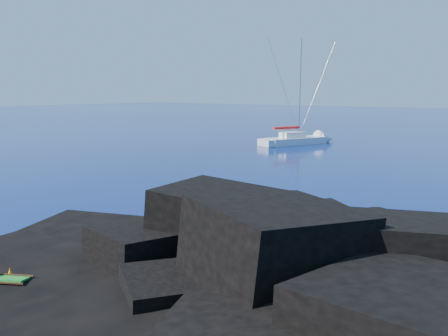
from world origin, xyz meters
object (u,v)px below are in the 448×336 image
object	(u,v)px
marker_cone	(10,276)
sunbather	(39,246)
sailboat	(295,145)
deck_chair	(5,272)

from	to	relation	value
marker_cone	sunbather	bearing A→B (deg)	134.65
sailboat	marker_cone	world-z (taller)	sailboat
sunbather	deck_chair	bearing A→B (deg)	-52.52
deck_chair	marker_cone	distance (m)	0.49
sunbather	sailboat	bearing A→B (deg)	97.73
sailboat	deck_chair	xyz separation A→B (m)	(13.67, -44.87, 0.93)
sailboat	sunbather	distance (m)	43.72
deck_chair	marker_cone	world-z (taller)	deck_chair
sunbather	marker_cone	bearing A→B (deg)	-52.36
sailboat	marker_cone	size ratio (longest dim) A/B	23.68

